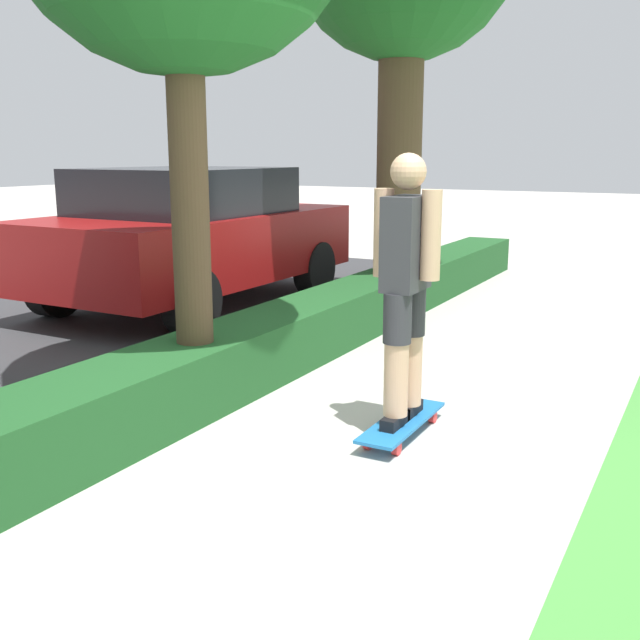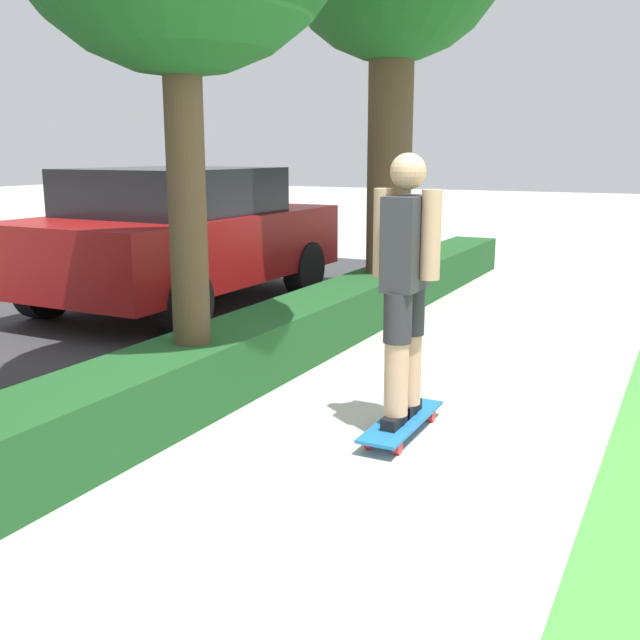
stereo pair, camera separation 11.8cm
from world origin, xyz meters
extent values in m
plane|color=#BCB7AD|center=(0.00, 0.00, 0.00)|extent=(60.00, 60.00, 0.00)
cube|color=#1E5123|center=(0.00, 1.60, 0.23)|extent=(14.57, 0.60, 0.45)
cube|color=#1E6BAD|center=(0.38, 0.15, 0.09)|extent=(0.88, 0.24, 0.02)
cylinder|color=red|center=(0.68, 0.06, 0.04)|extent=(0.08, 0.04, 0.08)
cylinder|color=red|center=(0.68, 0.24, 0.04)|extent=(0.08, 0.04, 0.08)
cylinder|color=red|center=(0.08, 0.06, 0.04)|extent=(0.08, 0.04, 0.08)
cylinder|color=red|center=(0.08, 0.24, 0.04)|extent=(0.08, 0.04, 0.08)
cube|color=black|center=(0.27, 0.15, 0.13)|extent=(0.26, 0.09, 0.07)
cylinder|color=tan|center=(0.27, 0.15, 0.54)|extent=(0.14, 0.14, 0.74)
cylinder|color=#2D2D33|center=(0.27, 0.15, 0.76)|extent=(0.17, 0.17, 0.30)
cube|color=black|center=(0.50, 0.15, 0.13)|extent=(0.26, 0.09, 0.07)
cylinder|color=tan|center=(0.50, 0.15, 0.54)|extent=(0.14, 0.14, 0.74)
cylinder|color=#2D2D33|center=(0.50, 0.15, 0.76)|extent=(0.17, 0.17, 0.30)
cube|color=#333338|center=(0.38, 0.15, 1.18)|extent=(0.35, 0.19, 0.55)
cylinder|color=tan|center=(0.38, 0.01, 1.23)|extent=(0.12, 0.12, 0.51)
cylinder|color=tan|center=(0.38, 0.30, 1.23)|extent=(0.12, 0.12, 0.51)
sphere|color=tan|center=(0.38, 0.15, 1.59)|extent=(0.21, 0.21, 0.21)
cylinder|color=brown|center=(0.22, 1.59, 1.33)|extent=(0.25, 0.25, 2.66)
cylinder|color=brown|center=(3.60, 1.55, 1.54)|extent=(0.46, 0.46, 3.08)
cube|color=maroon|center=(3.00, 3.76, 0.68)|extent=(3.87, 2.02, 0.72)
cube|color=black|center=(2.88, 3.76, 1.28)|extent=(2.02, 1.76, 0.49)
cylinder|color=black|center=(4.19, 2.86, 0.32)|extent=(0.65, 0.24, 0.65)
cylinder|color=black|center=(4.19, 4.66, 0.32)|extent=(0.65, 0.24, 0.65)
cylinder|color=black|center=(1.81, 2.86, 0.32)|extent=(0.65, 0.24, 0.65)
cylinder|color=black|center=(1.81, 4.66, 0.32)|extent=(0.65, 0.24, 0.65)
camera|label=1|loc=(-3.66, -1.46, 1.70)|focal=42.00mm
camera|label=2|loc=(-3.71, -1.35, 1.70)|focal=42.00mm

